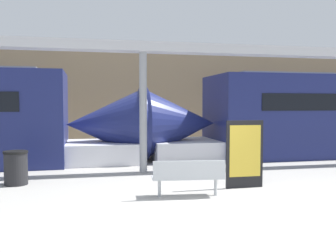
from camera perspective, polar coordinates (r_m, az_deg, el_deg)
ground_plane at (r=7.51m, az=7.34°, el=-12.29°), size 60.00×60.00×0.00m
station_wall at (r=18.27m, az=-4.59°, el=4.85°), size 56.00×0.20×5.00m
bench_near at (r=8.19m, az=3.13°, el=-7.46°), size 1.60×0.60×0.82m
trash_bin at (r=10.17m, az=-22.17°, el=-5.91°), size 0.60×0.60×0.85m
poster_board at (r=9.22m, az=11.59°, el=-4.17°), size 0.93×0.07×1.63m
support_column_near at (r=10.97m, az=-3.81°, el=2.00°), size 0.22×0.22×3.53m
canopy_beam at (r=11.09m, az=-3.85°, el=11.89°), size 28.00×0.60×0.28m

